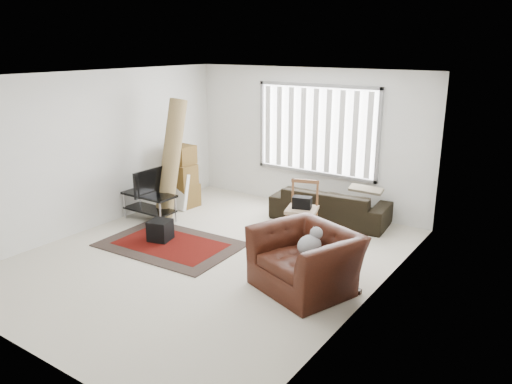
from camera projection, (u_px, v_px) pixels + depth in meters
room at (231, 138)px, 7.51m from camera, size 6.00×6.02×2.71m
persian_rug at (171, 244)px, 8.05m from camera, size 2.23×1.54×0.02m
tv_stand at (149, 201)px, 9.08m from camera, size 1.02×0.46×0.51m
tv at (148, 181)px, 8.98m from camera, size 0.11×0.82×0.47m
subwoofer at (160, 230)px, 8.17m from camera, size 0.41×0.41×0.33m
moving_boxes at (184, 178)px, 9.83m from camera, size 0.53×0.50×1.22m
white_flatpack at (176, 191)px, 9.75m from camera, size 0.56×0.25×0.71m
rolled_rug at (171, 158)px, 9.18m from camera, size 0.35×0.85×2.18m
sofa at (330, 200)px, 9.02m from camera, size 2.18×1.12×0.81m
side_chair at (302, 207)px, 8.30m from camera, size 0.63×0.63×0.93m
armchair at (306, 256)px, 6.50m from camera, size 1.54×1.45×0.92m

